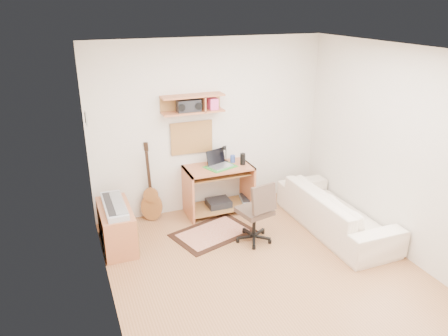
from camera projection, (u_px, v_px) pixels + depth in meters
name	position (u px, v px, depth m)	size (l,w,h in m)	color
floor	(267.00, 273.00, 5.19)	(3.60, 4.00, 0.01)	#A36E44
ceiling	(277.00, 51.00, 4.24)	(3.60, 4.00, 0.01)	white
back_wall	(210.00, 127.00, 6.45)	(3.60, 0.01, 2.60)	beige
left_wall	(103.00, 199.00, 4.10)	(0.01, 4.00, 2.60)	beige
right_wall	(401.00, 153.00, 5.33)	(0.01, 4.00, 2.60)	beige
wall_shelf	(193.00, 104.00, 6.09)	(0.90, 0.25, 0.26)	#BF6D43
cork_board	(192.00, 137.00, 6.37)	(0.64, 0.03, 0.49)	tan
wall_photo	(86.00, 119.00, 5.25)	(0.02, 0.20, 0.15)	#4C8CBF
desk	(219.00, 190.00, 6.55)	(1.00, 0.55, 0.75)	#BF6D43
laptop	(220.00, 159.00, 6.36)	(0.33, 0.33, 0.25)	silver
speaker	(243.00, 159.00, 6.47)	(0.08, 0.08, 0.18)	black
desk_lamp	(226.00, 154.00, 6.55)	(0.09, 0.09, 0.28)	black
pencil_cup	(233.00, 159.00, 6.58)	(0.08, 0.08, 0.11)	#364FA3
boombox	(189.00, 106.00, 6.07)	(0.33, 0.15, 0.17)	black
rug	(213.00, 233.00, 6.06)	(1.07, 0.71, 0.01)	beige
task_chair	(254.00, 211.00, 5.73)	(0.46, 0.46, 0.90)	#3D2E24
cabinet	(116.00, 227.00, 5.68)	(0.40, 0.90, 0.55)	#BF6D43
music_keyboard	(114.00, 206.00, 5.57)	(0.26, 0.83, 0.07)	#B2B5BA
guitar	(150.00, 183.00, 6.25)	(0.32, 0.20, 1.19)	#945B2D
waste_basket	(114.00, 243.00, 5.50)	(0.28, 0.28, 0.34)	white
printer	(254.00, 201.00, 6.85)	(0.42, 0.33, 0.16)	#A5A8AA
sofa	(336.00, 204.00, 6.05)	(2.01, 0.59, 0.79)	beige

